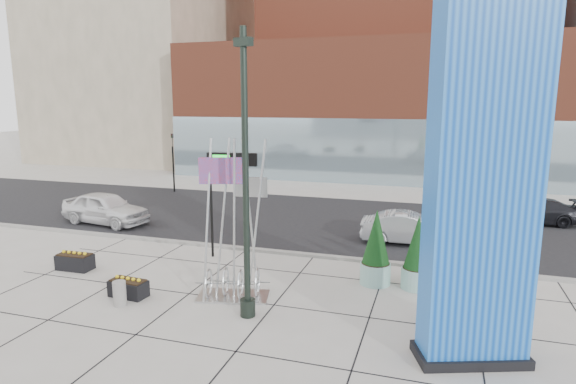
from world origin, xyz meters
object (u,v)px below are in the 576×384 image
(blue_pylon, at_px, (483,189))
(overhead_street_sign, at_px, (227,168))
(lamp_post, at_px, (246,205))
(car_white_west, at_px, (105,208))
(car_silver_mid, at_px, (409,229))
(concrete_bollard, at_px, (120,294))
(public_art_sculpture, at_px, (233,257))

(blue_pylon, height_order, overhead_street_sign, blue_pylon)
(blue_pylon, distance_m, overhead_street_sign, 10.49)
(blue_pylon, distance_m, lamp_post, 6.32)
(lamp_post, bearing_deg, blue_pylon, -5.88)
(car_white_west, height_order, car_silver_mid, car_white_west)
(car_silver_mid, bearing_deg, lamp_post, 151.78)
(concrete_bollard, height_order, car_white_west, car_white_west)
(blue_pylon, relative_size, car_silver_mid, 2.10)
(concrete_bollard, bearing_deg, lamp_post, 7.21)
(car_white_west, bearing_deg, lamp_post, -117.32)
(public_art_sculpture, height_order, car_silver_mid, public_art_sculpture)
(public_art_sculpture, xyz_separation_m, overhead_street_sign, (-1.80, 3.61, 2.33))
(car_white_west, bearing_deg, car_silver_mid, -78.06)
(public_art_sculpture, height_order, car_white_west, public_art_sculpture)
(blue_pylon, xyz_separation_m, overhead_street_sign, (-8.98, 5.39, -0.61))
(lamp_post, bearing_deg, car_white_west, 144.67)
(car_white_west, xyz_separation_m, car_silver_mid, (15.35, 1.05, -0.12))
(car_white_west, bearing_deg, public_art_sculpture, -115.58)
(blue_pylon, height_order, lamp_post, blue_pylon)
(car_white_west, bearing_deg, concrete_bollard, -132.04)
(blue_pylon, bearing_deg, overhead_street_sign, 129.23)
(concrete_bollard, distance_m, car_silver_mid, 12.61)
(lamp_post, distance_m, public_art_sculpture, 2.52)
(lamp_post, height_order, overhead_street_sign, lamp_post)
(blue_pylon, bearing_deg, car_white_west, 133.98)
(overhead_street_sign, bearing_deg, public_art_sculpture, -70.24)
(blue_pylon, distance_m, public_art_sculpture, 7.97)
(overhead_street_sign, bearing_deg, car_white_west, 152.55)
(blue_pylon, relative_size, public_art_sculpture, 1.71)
(lamp_post, xyz_separation_m, concrete_bollard, (-4.12, -0.52, -3.01))
(concrete_bollard, distance_m, car_white_west, 11.06)
(lamp_post, relative_size, overhead_street_sign, 1.93)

